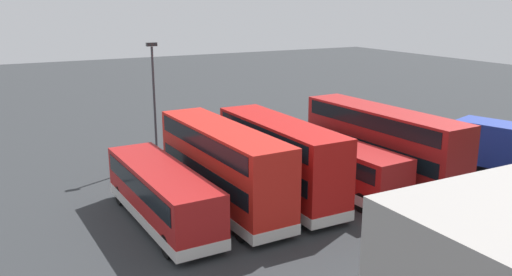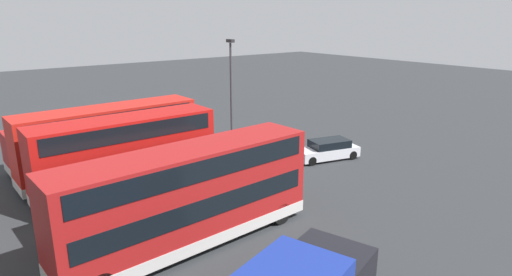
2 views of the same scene
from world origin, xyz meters
The scene contains 9 objects.
ground_plane centered at (0.00, 0.00, 0.00)m, with size 140.00×140.00×0.00m, color #2D3033.
bus_double_decker_near_end centered at (-7.11, 10.46, 2.45)m, with size 3.19×12.08×4.55m.
bus_single_deck_second centered at (-3.57, 10.30, 1.62)m, with size 3.17×10.63×2.95m.
bus_double_decker_third centered at (0.24, 10.35, 2.45)m, with size 2.66×10.30×4.55m.
bus_double_decker_fourth centered at (3.65, 10.07, 2.45)m, with size 2.93×11.21×4.55m.
bus_single_deck_fifth centered at (7.21, 10.46, 1.62)m, with size 2.89×10.23×2.95m.
box_truck_blue centered at (-15.06, 11.97, 1.71)m, with size 4.58×7.90×3.20m.
car_hatchback_silver centered at (-2.51, -3.39, 0.70)m, with size 2.92×4.89×1.43m.
lamp_post_tall centered at (4.20, 0.33, 4.85)m, with size 0.70×0.30×8.33m.
Camera 1 is at (14.93, 34.73, 11.00)m, focal length 37.08 mm.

